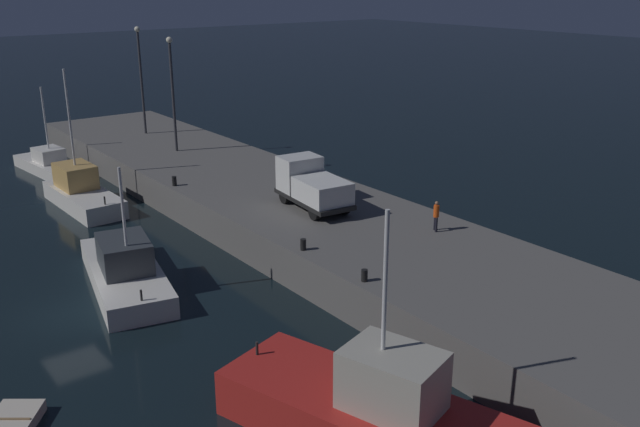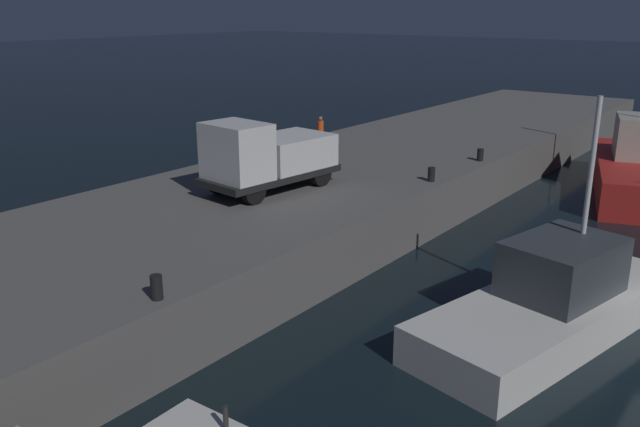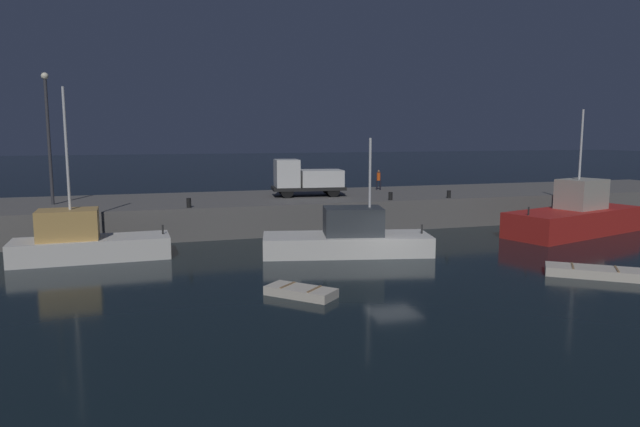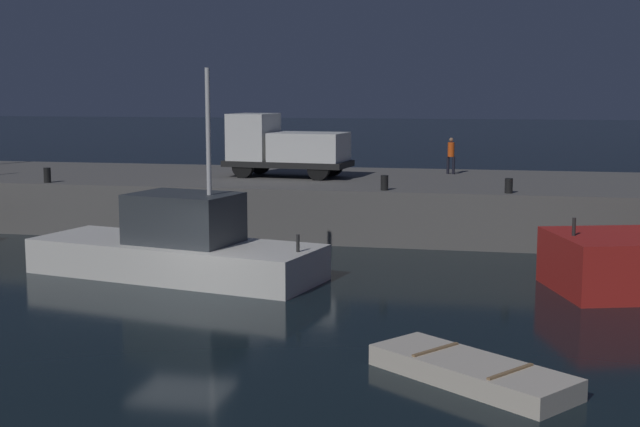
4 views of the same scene
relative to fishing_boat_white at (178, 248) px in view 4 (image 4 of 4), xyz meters
name	(u,v)px [view 4 (image 4 of 4)]	position (x,y,z in m)	size (l,w,h in m)	color
ground_plane	(181,303)	(1.29, -3.18, -0.87)	(320.00, 320.00, 0.00)	black
pier_quay	(301,200)	(1.29, 11.02, 0.14)	(67.29, 9.85, 2.03)	#5B5956
fishing_boat_white	(178,248)	(0.00, 0.00, 0.00)	(9.48, 4.93, 6.28)	silver
dinghy_orange_near	(471,371)	(9.11, -8.03, -0.66)	(4.23, 3.70, 0.46)	beige
utility_truck	(284,146)	(0.59, 10.78, 2.44)	(5.38, 2.78, 2.64)	black
dockworker	(451,153)	(7.40, 13.51, 2.06)	(0.40, 0.40, 1.58)	black
bollard_west	(47,175)	(-7.96, 6.57, 1.45)	(0.28, 0.28, 0.59)	black
bollard_central	(509,186)	(9.84, 6.65, 1.42)	(0.28, 0.28, 0.53)	black
bollard_east	(384,183)	(5.42, 6.67, 1.43)	(0.28, 0.28, 0.55)	black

